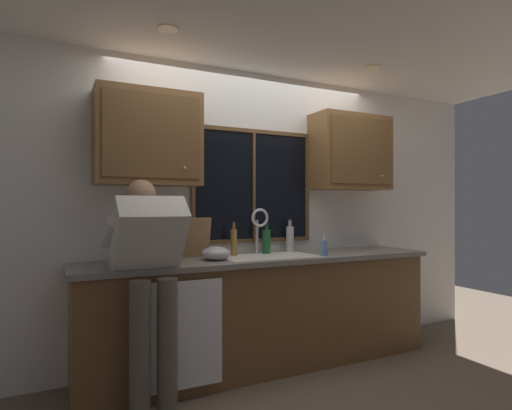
# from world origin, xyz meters

# --- Properties ---
(back_wall) EXTENTS (5.39, 0.12, 2.55)m
(back_wall) POSITION_xyz_m (0.00, 0.06, 1.27)
(back_wall) COLOR silver
(back_wall) RESTS_ON floor
(ceiling_downlight_left) EXTENTS (0.14, 0.14, 0.01)m
(ceiling_downlight_left) POSITION_xyz_m (-0.90, -0.60, 2.54)
(ceiling_downlight_left) COLOR #FFEAB2
(ceiling_downlight_right) EXTENTS (0.14, 0.14, 0.01)m
(ceiling_downlight_right) POSITION_xyz_m (0.90, -0.60, 2.54)
(ceiling_downlight_right) COLOR #FFEAB2
(window_glass) EXTENTS (1.10, 0.02, 0.95)m
(window_glass) POSITION_xyz_m (0.03, -0.01, 1.52)
(window_glass) COLOR black
(window_frame_top) EXTENTS (1.17, 0.02, 0.04)m
(window_frame_top) POSITION_xyz_m (0.03, -0.02, 2.02)
(window_frame_top) COLOR brown
(window_frame_bottom) EXTENTS (1.17, 0.02, 0.04)m
(window_frame_bottom) POSITION_xyz_m (0.03, -0.02, 1.03)
(window_frame_bottom) COLOR brown
(window_frame_left) EXTENTS (0.03, 0.02, 0.95)m
(window_frame_left) POSITION_xyz_m (-0.53, -0.02, 1.52)
(window_frame_left) COLOR brown
(window_frame_right) EXTENTS (0.03, 0.02, 0.95)m
(window_frame_right) POSITION_xyz_m (0.60, -0.02, 1.52)
(window_frame_right) COLOR brown
(window_mullion_center) EXTENTS (0.02, 0.02, 0.95)m
(window_mullion_center) POSITION_xyz_m (0.03, -0.02, 1.52)
(window_mullion_center) COLOR brown
(lower_cabinet_run) EXTENTS (2.99, 0.58, 0.88)m
(lower_cabinet_run) POSITION_xyz_m (0.00, -0.29, 0.44)
(lower_cabinet_run) COLOR brown
(lower_cabinet_run) RESTS_ON floor
(countertop) EXTENTS (3.05, 0.62, 0.04)m
(countertop) POSITION_xyz_m (0.00, -0.31, 0.90)
(countertop) COLOR slate
(countertop) RESTS_ON lower_cabinet_run
(dishwasher_front) EXTENTS (0.60, 0.02, 0.74)m
(dishwasher_front) POSITION_xyz_m (-0.81, -0.61, 0.46)
(dishwasher_front) COLOR white
(upper_cabinet_left) EXTENTS (0.79, 0.36, 0.72)m
(upper_cabinet_left) POSITION_xyz_m (-0.94, -0.17, 1.86)
(upper_cabinet_left) COLOR brown
(upper_cabinet_right) EXTENTS (0.79, 0.36, 0.72)m
(upper_cabinet_right) POSITION_xyz_m (1.01, -0.17, 1.86)
(upper_cabinet_right) COLOR brown
(sink) EXTENTS (0.80, 0.46, 0.21)m
(sink) POSITION_xyz_m (0.03, -0.30, 0.82)
(sink) COLOR white
(sink) RESTS_ON lower_cabinet_run
(faucet) EXTENTS (0.18, 0.09, 0.40)m
(faucet) POSITION_xyz_m (0.04, -0.12, 1.17)
(faucet) COLOR silver
(faucet) RESTS_ON countertop
(person_standing) EXTENTS (0.53, 0.70, 1.53)m
(person_standing) POSITION_xyz_m (-1.02, -0.60, 0.95)
(person_standing) COLOR #595147
(person_standing) RESTS_ON floor
(knife_block) EXTENTS (0.12, 0.18, 0.32)m
(knife_block) POSITION_xyz_m (-0.80, -0.25, 1.03)
(knife_block) COLOR brown
(knife_block) RESTS_ON countertop
(cutting_board) EXTENTS (0.28, 0.09, 0.33)m
(cutting_board) POSITION_xyz_m (-0.55, -0.08, 1.08)
(cutting_board) COLOR #997047
(cutting_board) RESTS_ON countertop
(mixing_bowl) EXTENTS (0.23, 0.23, 0.11)m
(mixing_bowl) POSITION_xyz_m (-0.45, -0.33, 0.97)
(mixing_bowl) COLOR #B7B7BC
(mixing_bowl) RESTS_ON countertop
(soap_dispenser) EXTENTS (0.06, 0.07, 0.18)m
(soap_dispenser) POSITION_xyz_m (0.48, -0.47, 0.99)
(soap_dispenser) COLOR #668CCC
(soap_dispenser) RESTS_ON countertop
(bottle_green_glass) EXTENTS (0.07, 0.07, 0.28)m
(bottle_green_glass) POSITION_xyz_m (0.11, -0.13, 1.03)
(bottle_green_glass) COLOR #1E592D
(bottle_green_glass) RESTS_ON countertop
(bottle_tall_clear) EXTENTS (0.07, 0.07, 0.30)m
(bottle_tall_clear) POSITION_xyz_m (0.37, -0.09, 1.05)
(bottle_tall_clear) COLOR #B7B7BC
(bottle_tall_clear) RESTS_ON countertop
(bottle_amber_small) EXTENTS (0.05, 0.05, 0.29)m
(bottle_amber_small) POSITION_xyz_m (-0.21, -0.13, 1.04)
(bottle_amber_small) COLOR olive
(bottle_amber_small) RESTS_ON countertop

